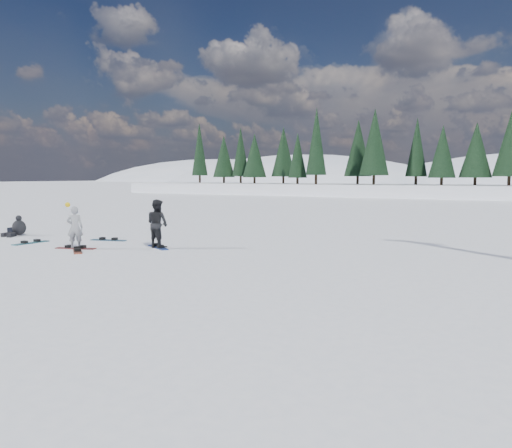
{
  "coord_description": "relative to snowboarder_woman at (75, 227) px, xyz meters",
  "views": [
    {
      "loc": [
        13.0,
        -12.21,
        2.63
      ],
      "look_at": [
        5.07,
        1.61,
        1.1
      ],
      "focal_mm": 35.0,
      "sensor_mm": 36.0,
      "label": 1
    }
  ],
  "objects": [
    {
      "name": "snowboard_man",
      "position": [
        2.42,
        1.7,
        -0.78
      ],
      "size": [
        1.44,
        0.98,
        0.03
      ],
      "primitive_type": "cube",
      "rotation": [
        0.0,
        0.0,
        -0.51
      ],
      "color": "navy",
      "rests_on": "ground"
    },
    {
      "name": "alpine_backdrop",
      "position": [
        -10.08,
        189.08,
        -14.77
      ],
      "size": [
        412.5,
        227.0,
        53.2
      ],
      "color": "white",
      "rests_on": "ground"
    },
    {
      "name": "snowboard_woman",
      "position": [
        0.0,
        0.0,
        -0.78
      ],
      "size": [
        1.51,
        0.77,
        0.03
      ],
      "primitive_type": "cube",
      "rotation": [
        0.0,
        0.0,
        0.34
      ],
      "color": "maroon",
      "rests_on": "ground"
    },
    {
      "name": "snowboarder_man",
      "position": [
        2.42,
        1.7,
        0.1
      ],
      "size": [
        0.94,
        0.78,
        1.79
      ],
      "primitive_type": "imported",
      "rotation": [
        0.0,
        0.0,
        3.02
      ],
      "color": "black",
      "rests_on": "ground"
    },
    {
      "name": "snowboard_loose_a",
      "position": [
        -2.73,
        0.14,
        -0.78
      ],
      "size": [
        0.29,
        1.5,
        0.03
      ],
      "primitive_type": "cube",
      "rotation": [
        0.0,
        0.0,
        1.56
      ],
      "color": "teal",
      "rests_on": "ground"
    },
    {
      "name": "ground",
      "position": [
        1.64,
        -0.09,
        -0.79
      ],
      "size": [
        420.0,
        420.0,
        0.0
      ],
      "primitive_type": "plane",
      "color": "white",
      "rests_on": "ground"
    },
    {
      "name": "seated_rider",
      "position": [
        -5.46,
        1.49,
        -0.44
      ],
      "size": [
        0.81,
        1.17,
        0.9
      ],
      "rotation": [
        0.0,
        0.0,
        0.42
      ],
      "color": "black",
      "rests_on": "ground"
    },
    {
      "name": "snowboard_loose_b",
      "position": [
        0.53,
        -0.37,
        -0.78
      ],
      "size": [
        1.35,
        1.16,
        0.03
      ],
      "primitive_type": "cube",
      "rotation": [
        0.0,
        0.0,
        -0.67
      ],
      "color": "#9C3D22",
      "rests_on": "ground"
    },
    {
      "name": "snowboarder_woman",
      "position": [
        0.0,
        0.0,
        0.0
      ],
      "size": [
        0.68,
        0.64,
        1.69
      ],
      "rotation": [
        0.0,
        0.0,
        3.78
      ],
      "color": "gray",
      "rests_on": "ground"
    },
    {
      "name": "gear_bag",
      "position": [
        -6.16,
        1.75,
        -0.64
      ],
      "size": [
        0.5,
        0.38,
        0.3
      ],
      "primitive_type": "cube",
      "rotation": [
        0.0,
        0.0,
        0.19
      ],
      "color": "black",
      "rests_on": "ground"
    },
    {
      "name": "snowboard_loose_c",
      "position": [
        -0.71,
        2.27,
        -0.78
      ],
      "size": [
        1.52,
        0.68,
        0.03
      ],
      "primitive_type": "cube",
      "rotation": [
        0.0,
        0.0,
        0.28
      ],
      "color": "#16527B",
      "rests_on": "ground"
    }
  ]
}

